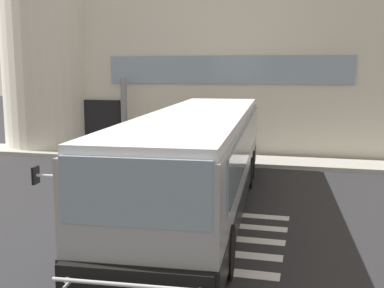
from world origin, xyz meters
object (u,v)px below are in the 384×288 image
passenger_near_column (136,132)px  passenger_at_curb_edge (180,136)px  entry_support_column (124,115)px  passenger_by_doorway (157,135)px  bus_main_foreground (199,162)px  safety_bollard_yellow (149,153)px

passenger_near_column → passenger_at_curb_edge: 2.22m
entry_support_column → passenger_by_doorway: size_ratio=1.96×
entry_support_column → bus_main_foreground: size_ratio=0.26×
entry_support_column → passenger_near_column: size_ratio=1.96×
bus_main_foreground → safety_bollard_yellow: size_ratio=13.85×
entry_support_column → bus_main_foreground: entry_support_column is taller
passenger_at_curb_edge → entry_support_column: bearing=157.9°
entry_support_column → passenger_at_curb_edge: size_ratio=1.96×
entry_support_column → passenger_near_column: bearing=-36.8°
safety_bollard_yellow → passenger_near_column: bearing=129.6°
passenger_by_doorway → passenger_at_curb_edge: (0.99, -0.03, 0.00)m
passenger_at_curb_edge → safety_bollard_yellow: size_ratio=1.86×
safety_bollard_yellow → passenger_by_doorway: bearing=76.8°
entry_support_column → passenger_near_column: 1.19m
bus_main_foreground → safety_bollard_yellow: (-3.47, 5.82, -0.89)m
safety_bollard_yellow → passenger_at_curb_edge: bearing=28.4°
passenger_by_doorway → passenger_at_curb_edge: bearing=-1.6°
bus_main_foreground → passenger_near_column: bearing=122.5°
bus_main_foreground → safety_bollard_yellow: 6.84m
passenger_by_doorway → entry_support_column: bearing=149.2°
entry_support_column → safety_bollard_yellow: size_ratio=3.65×
passenger_at_curb_edge → passenger_near_column: bearing=164.4°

